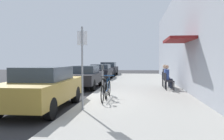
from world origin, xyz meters
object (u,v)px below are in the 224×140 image
object	(u,v)px
parked_car_1	(84,76)
cafe_chair_0	(168,81)
parking_meter	(103,77)
seated_patron_1	(168,76)
bicycle_1	(108,89)
seated_patron_2	(166,75)
parked_car_2	(101,71)
parked_car_0	(42,87)
street_sign	(82,61)
parked_car_3	(108,69)
cafe_chair_2	(164,78)
cafe_chair_1	(166,79)
bicycle_0	(104,91)

from	to	relation	value
parked_car_1	cafe_chair_0	size ratio (longest dim) A/B	5.06
parking_meter	seated_patron_1	distance (m)	3.88
parked_car_1	seated_patron_1	world-z (taller)	seated_patron_1
cafe_chair_0	bicycle_1	bearing A→B (deg)	-136.19
seated_patron_2	parked_car_2	bearing A→B (deg)	128.11
parked_car_0	street_sign	distance (m)	1.80
parked_car_3	seated_patron_1	xyz separation A→B (m)	(4.85, -12.67, 0.08)
parked_car_2	parking_meter	bearing A→B (deg)	-80.45
parked_car_3	cafe_chair_2	bearing A→B (deg)	-67.71
street_sign	cafe_chair_2	world-z (taller)	street_sign
cafe_chair_1	parked_car_2	bearing A→B (deg)	123.74
parked_car_1	seated_patron_1	distance (m)	4.92
parking_meter	parked_car_0	bearing A→B (deg)	-114.15
bicycle_1	cafe_chair_2	bearing A→B (deg)	57.79
parked_car_3	bicycle_0	distance (m)	17.04
cafe_chair_1	seated_patron_2	distance (m)	1.01
seated_patron_2	bicycle_0	bearing A→B (deg)	-118.94
parked_car_1	cafe_chair_0	xyz separation A→B (m)	(4.79, -1.56, -0.08)
parked_car_3	seated_patron_1	bearing A→B (deg)	-69.05
street_sign	cafe_chair_0	world-z (taller)	street_sign
parked_car_0	cafe_chair_2	distance (m)	8.06
bicycle_1	cafe_chair_1	world-z (taller)	bicycle_1
parked_car_3	cafe_chair_0	size ratio (longest dim) A/B	5.06
parking_meter	cafe_chair_2	bearing A→B (deg)	43.04
seated_patron_2	cafe_chair_1	bearing A→B (deg)	-93.48
bicycle_0	cafe_chair_0	bearing A→B (deg)	50.79
parked_car_0	seated_patron_1	size ratio (longest dim) A/B	3.41
cafe_chair_2	seated_patron_2	distance (m)	0.20
parked_car_3	seated_patron_2	size ratio (longest dim) A/B	3.41
parking_meter	cafe_chair_0	distance (m)	3.49
seated_patron_1	parked_car_1	bearing A→B (deg)	170.77
parked_car_1	street_sign	distance (m)	6.98
parked_car_2	seated_patron_1	xyz separation A→B (m)	(4.85, -7.17, 0.12)
street_sign	bicycle_0	size ratio (longest dim) A/B	1.52
cafe_chair_1	parked_car_0	bearing A→B (deg)	-131.10
street_sign	parked_car_0	bearing A→B (deg)	162.80
cafe_chair_0	seated_patron_1	bearing A→B (deg)	85.56
parked_car_1	bicycle_0	distance (m)	5.41
parked_car_1	parking_meter	size ratio (longest dim) A/B	3.33
parked_car_1	parking_meter	xyz separation A→B (m)	(1.55, -2.83, 0.18)
parked_car_3	cafe_chair_1	distance (m)	13.55
parked_car_1	parked_car_0	bearing A→B (deg)	-90.00
bicycle_1	street_sign	bearing A→B (deg)	-100.98
cafe_chair_0	cafe_chair_1	distance (m)	0.77
cafe_chair_1	seated_patron_1	world-z (taller)	seated_patron_1
seated_patron_2	seated_patron_1	bearing A→B (deg)	-90.00
parked_car_1	street_sign	bearing A→B (deg)	-77.47
parked_car_2	seated_patron_2	world-z (taller)	seated_patron_2
bicycle_0	seated_patron_2	size ratio (longest dim) A/B	1.33
parked_car_3	seated_patron_1	world-z (taller)	parked_car_3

